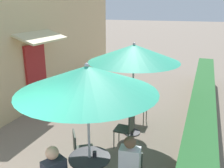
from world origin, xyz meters
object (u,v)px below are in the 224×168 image
patio_table_near (90,168)px  cafe_chair_mid_right (127,127)px  cafe_chair_near_back (80,148)px  cafe_chair_mid_left (137,105)px  patio_table_mid (132,115)px  seated_patron_near_right (129,168)px  patio_umbrella_near (87,79)px  coffee_cup_near (95,154)px  patio_umbrella_mid (134,53)px  coffee_cup_mid (134,104)px

patio_table_near → cafe_chair_mid_right: size_ratio=0.86×
cafe_chair_near_back → cafe_chair_mid_left: size_ratio=1.00×
patio_table_mid → cafe_chair_mid_left: 0.71m
seated_patron_near_right → patio_table_mid: (-0.64, 2.41, -0.16)m
patio_table_mid → patio_umbrella_near: bearing=-91.4°
patio_table_near → patio_umbrella_near: (0.00, 0.00, 1.62)m
cafe_chair_mid_right → cafe_chair_near_back: bearing=153.9°
cafe_chair_mid_left → coffee_cup_near: bearing=1.9°
patio_umbrella_near → patio_umbrella_mid: same height
seated_patron_near_right → cafe_chair_mid_right: 1.81m
coffee_cup_near → patio_umbrella_mid: 2.74m
patio_umbrella_near → cafe_chair_near_back: 1.78m
patio_table_mid → patio_umbrella_mid: 1.62m
patio_table_mid → patio_umbrella_mid: (0.00, 0.00, 1.62)m
coffee_cup_mid → patio_umbrella_mid: bearing=-108.3°
seated_patron_near_right → patio_table_mid: size_ratio=1.67×
patio_umbrella_near → cafe_chair_mid_left: size_ratio=2.77×
cafe_chair_near_back → cafe_chair_mid_right: (0.60, 1.20, 0.00)m
patio_umbrella_mid → cafe_chair_mid_right: (0.07, -0.70, -1.63)m
cafe_chair_mid_right → coffee_cup_mid: cafe_chair_mid_right is taller
cafe_chair_near_back → coffee_cup_near: (0.54, -0.47, 0.28)m
cafe_chair_mid_left → cafe_chair_mid_right: same height
seated_patron_near_right → cafe_chair_near_back: (-1.17, 0.51, -0.17)m
patio_umbrella_near → coffee_cup_near: (0.07, 0.06, -1.35)m
coffee_cup_near → patio_table_mid: 2.39m
patio_umbrella_mid → cafe_chair_mid_right: patio_umbrella_mid is taller
patio_table_near → patio_umbrella_mid: 2.93m
patio_umbrella_near → patio_table_mid: patio_umbrella_near is taller
cafe_chair_near_back → seated_patron_near_right: bearing=31.6°
patio_table_mid → patio_table_near: bearing=-91.4°
patio_umbrella_near → cafe_chair_near_back: bearing=131.2°
cafe_chair_mid_left → patio_table_mid: bearing=6.2°
cafe_chair_near_back → patio_umbrella_near: bearing=6.2°
patio_table_near → cafe_chair_near_back: 0.71m
patio_table_mid → cafe_chair_mid_right: (0.07, -0.70, -0.01)m
coffee_cup_near → cafe_chair_near_back: bearing=138.6°
seated_patron_near_right → patio_table_near: bearing=-2.9°
patio_umbrella_near → coffee_cup_mid: 2.86m
patio_umbrella_near → cafe_chair_mid_right: (0.13, 1.74, -1.63)m
seated_patron_near_right → patio_umbrella_mid: (-0.64, 2.41, 1.46)m
cafe_chair_mid_right → patio_umbrella_near: bearing=176.0°
coffee_cup_near → patio_umbrella_mid: size_ratio=0.04×
seated_patron_near_right → cafe_chair_mid_right: (-0.57, 1.71, -0.17)m
seated_patron_near_right → patio_table_mid: 2.50m
cafe_chair_near_back → patio_table_mid: (0.53, 1.91, 0.01)m
cafe_chair_mid_left → patio_umbrella_near: bearing=0.6°
patio_table_mid → seated_patron_near_right: bearing=-75.1°
patio_table_near → cafe_chair_mid_right: (0.13, 1.74, -0.01)m
patio_umbrella_mid → seated_patron_near_right: bearing=-75.1°
patio_table_mid → coffee_cup_mid: coffee_cup_mid is taller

